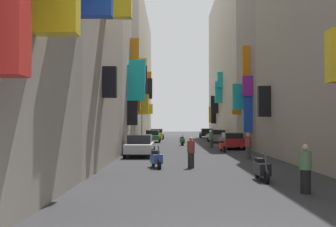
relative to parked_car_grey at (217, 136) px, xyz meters
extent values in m
plane|color=#2D2D30|center=(-3.81, -8.99, -0.77)|extent=(140.00, 140.00, 0.00)
cube|color=yellow|center=(-8.25, -35.50, 4.35)|extent=(1.12, 0.50, 1.46)
cube|color=red|center=(-8.48, -37.68, 3.57)|extent=(0.67, 0.62, 2.48)
cube|color=#9E9384|center=(-11.81, -24.19, 8.05)|extent=(6.00, 12.10, 17.64)
cube|color=black|center=(-8.48, -25.81, 3.50)|extent=(0.67, 0.46, 1.55)
cube|color=yellow|center=(-8.12, -25.29, 7.67)|extent=(1.38, 0.57, 1.60)
cube|color=#B2A899|center=(-11.81, -15.07, 9.27)|extent=(6.00, 6.14, 20.09)
cube|color=orange|center=(-8.35, -14.05, 3.36)|extent=(0.93, 0.40, 1.77)
cube|color=#19B2BF|center=(-8.13, -14.98, 4.63)|extent=(1.37, 0.53, 2.81)
cube|color=orange|center=(-8.44, -12.98, 7.44)|extent=(0.74, 0.45, 2.29)
cube|color=#19B2BF|center=(-8.17, -13.30, 5.71)|extent=(1.29, 0.55, 1.95)
cube|color=black|center=(-8.42, -15.02, 2.48)|extent=(0.78, 0.40, 2.35)
cube|color=gray|center=(-11.81, -8.40, 9.77)|extent=(6.00, 7.20, 21.09)
cube|color=yellow|center=(-8.32, -6.96, 6.90)|extent=(0.99, 0.54, 2.03)
cube|color=yellow|center=(-8.19, -7.81, 3.30)|extent=(1.24, 0.56, 1.96)
cube|color=black|center=(-8.22, -9.49, 5.51)|extent=(1.18, 0.41, 2.54)
cube|color=#BCB29E|center=(-11.81, 8.10, 8.16)|extent=(6.00, 25.81, 17.87)
cube|color=orange|center=(-8.31, 1.87, 6.67)|extent=(1.01, 0.54, 2.24)
cube|color=black|center=(-8.25, 1.78, 5.71)|extent=(1.12, 0.61, 2.48)
cube|color=yellow|center=(-8.51, 13.86, 3.68)|extent=(0.61, 0.35, 1.50)
cube|color=black|center=(0.78, -19.38, 2.91)|extent=(0.81, 0.46, 2.04)
cube|color=gray|center=(4.19, -10.84, 6.59)|extent=(6.00, 8.70, 14.73)
cube|color=purple|center=(0.79, -13.83, 4.49)|extent=(0.79, 0.57, 1.61)
cube|color=orange|center=(0.77, -8.70, 3.10)|extent=(0.83, 0.41, 1.61)
cube|color=orange|center=(0.87, -12.92, 6.35)|extent=(0.63, 0.39, 3.19)
cube|color=#19B2BF|center=(0.50, -12.59, 3.71)|extent=(1.38, 0.39, 2.17)
cube|color=blue|center=(0.83, -13.69, 2.29)|extent=(0.71, 0.42, 3.10)
cube|color=#BCB29E|center=(4.19, 7.26, 9.64)|extent=(6.00, 27.50, 20.83)
cube|color=black|center=(0.66, 8.29, 4.08)|extent=(1.05, 0.44, 2.44)
cube|color=#19B2BF|center=(0.73, 4.20, 5.48)|extent=(0.92, 0.46, 2.76)
cube|color=black|center=(0.85, 11.11, 2.87)|extent=(0.68, 0.56, 2.86)
cube|color=yellow|center=(0.74, 12.38, 2.80)|extent=(0.90, 0.51, 2.45)
cube|color=#19B2BF|center=(0.87, 3.88, 7.07)|extent=(0.64, 0.56, 1.91)
cube|color=slate|center=(0.00, 0.05, -0.14)|extent=(1.78, 4.15, 0.67)
cube|color=black|center=(0.00, -0.15, 0.44)|extent=(1.57, 2.32, 0.51)
cylinder|color=black|center=(-0.89, 1.42, -0.47)|extent=(0.18, 0.60, 0.60)
cylinder|color=black|center=(0.89, 1.42, -0.47)|extent=(0.18, 0.60, 0.60)
cylinder|color=black|center=(-0.89, -1.31, -0.47)|extent=(0.18, 0.60, 0.60)
cylinder|color=black|center=(0.89, -1.31, -0.47)|extent=(0.18, 0.60, 0.60)
cube|color=#236638|center=(-7.58, 0.50, -0.20)|extent=(1.68, 3.95, 0.55)
cube|color=black|center=(-7.58, 0.70, 0.37)|extent=(1.48, 2.21, 0.59)
cylinder|color=black|center=(-6.74, -0.81, -0.47)|extent=(0.18, 0.60, 0.60)
cylinder|color=black|center=(-8.42, -0.81, -0.47)|extent=(0.18, 0.60, 0.60)
cylinder|color=black|center=(-6.74, 1.80, -0.47)|extent=(0.18, 0.60, 0.60)
cylinder|color=black|center=(-8.42, 1.80, -0.47)|extent=(0.18, 0.60, 0.60)
cube|color=black|center=(0.12, 14.65, -0.16)|extent=(1.83, 3.93, 0.63)
cube|color=black|center=(0.12, 14.45, 0.41)|extent=(1.61, 2.20, 0.51)
cylinder|color=black|center=(-0.79, 15.94, -0.47)|extent=(0.18, 0.60, 0.60)
cylinder|color=black|center=(1.03, 15.94, -0.47)|extent=(0.18, 0.60, 0.60)
cylinder|color=black|center=(-0.79, 13.35, -0.47)|extent=(0.18, 0.60, 0.60)
cylinder|color=black|center=(1.03, 13.35, -0.47)|extent=(0.18, 0.60, 0.60)
cube|color=gold|center=(-7.39, 9.51, -0.17)|extent=(1.79, 3.92, 0.60)
cube|color=black|center=(-7.39, 9.71, 0.40)|extent=(1.58, 2.20, 0.55)
cylinder|color=black|center=(-6.50, 8.22, -0.47)|extent=(0.18, 0.60, 0.60)
cylinder|color=black|center=(-8.29, 8.22, -0.47)|extent=(0.18, 0.60, 0.60)
cylinder|color=black|center=(-6.50, 10.81, -0.47)|extent=(0.18, 0.60, 0.60)
cylinder|color=black|center=(-8.29, 10.81, -0.47)|extent=(0.18, 0.60, 0.60)
cube|color=#B7B7BC|center=(-7.52, -18.91, -0.19)|extent=(1.74, 4.42, 0.58)
cube|color=black|center=(-7.52, -18.69, 0.39)|extent=(1.53, 2.48, 0.57)
cylinder|color=black|center=(-6.65, -20.37, -0.47)|extent=(0.18, 0.60, 0.60)
cylinder|color=black|center=(-8.39, -20.37, -0.47)|extent=(0.18, 0.60, 0.60)
cylinder|color=black|center=(-6.65, -17.45, -0.47)|extent=(0.18, 0.60, 0.60)
cylinder|color=black|center=(-8.39, -17.45, -0.47)|extent=(0.18, 0.60, 0.60)
cube|color=#B21E1E|center=(-0.05, -11.07, -0.16)|extent=(1.72, 4.36, 0.63)
cube|color=black|center=(-0.05, -11.29, 0.39)|extent=(1.52, 2.44, 0.47)
cylinder|color=black|center=(-0.91, -9.64, -0.47)|extent=(0.18, 0.60, 0.60)
cylinder|color=black|center=(0.81, -9.64, -0.47)|extent=(0.18, 0.60, 0.60)
cylinder|color=black|center=(-0.91, -12.51, -0.47)|extent=(0.18, 0.60, 0.60)
cylinder|color=black|center=(0.81, -12.51, -0.47)|extent=(0.18, 0.60, 0.60)
cube|color=silver|center=(-0.22, 7.52, -0.31)|extent=(0.67, 1.23, 0.45)
cube|color=black|center=(-0.26, 7.73, 0.00)|extent=(0.43, 0.61, 0.16)
cylinder|color=#4C4C51|center=(-0.10, 6.95, 0.02)|extent=(0.12, 0.28, 0.68)
cylinder|color=black|center=(-0.07, 6.80, -0.53)|extent=(0.20, 0.49, 0.48)
cylinder|color=black|center=(-0.37, 8.23, -0.53)|extent=(0.20, 0.49, 0.48)
cube|color=red|center=(-1.33, -14.71, -0.31)|extent=(0.49, 1.16, 0.45)
cube|color=black|center=(-1.34, -14.50, 0.00)|extent=(0.34, 0.57, 0.16)
cylinder|color=#4C4C51|center=(-1.31, -15.28, 0.02)|extent=(0.07, 0.28, 0.68)
cylinder|color=black|center=(-1.30, -15.43, -0.53)|extent=(0.12, 0.48, 0.48)
cylinder|color=black|center=(-1.36, -13.99, -0.53)|extent=(0.12, 0.48, 0.48)
cube|color=#2D4CAD|center=(-6.16, -25.60, -0.31)|extent=(0.70, 1.19, 0.45)
cube|color=black|center=(-6.21, -25.40, 0.00)|extent=(0.45, 0.62, 0.16)
cylinder|color=#4C4C51|center=(-6.02, -26.14, 0.02)|extent=(0.13, 0.28, 0.68)
cylinder|color=black|center=(-5.99, -26.27, -0.53)|extent=(0.22, 0.49, 0.48)
cylinder|color=black|center=(-6.33, -24.93, -0.53)|extent=(0.22, 0.49, 0.48)
cube|color=#287F3D|center=(-4.26, -6.02, -0.31)|extent=(0.52, 1.08, 0.45)
cube|color=black|center=(-4.27, -5.83, 0.00)|extent=(0.36, 0.58, 0.16)
cylinder|color=#4C4C51|center=(-4.22, -6.55, 0.02)|extent=(0.08, 0.28, 0.68)
cylinder|color=black|center=(-4.20, -6.68, -0.53)|extent=(0.14, 0.49, 0.48)
cylinder|color=black|center=(-4.31, -5.37, -0.53)|extent=(0.14, 0.49, 0.48)
cube|color=black|center=(-1.89, -29.82, -0.31)|extent=(0.45, 1.20, 0.45)
cube|color=black|center=(-1.89, -29.59, 0.00)|extent=(0.32, 0.56, 0.16)
cylinder|color=#4C4C51|center=(-1.88, -30.42, 0.02)|extent=(0.06, 0.27, 0.68)
cylinder|color=black|center=(-1.88, -30.57, -0.53)|extent=(0.10, 0.48, 0.48)
cylinder|color=black|center=(-1.89, -29.07, -0.53)|extent=(0.10, 0.48, 0.48)
cylinder|color=#3B3B3B|center=(-1.70, -9.67, -0.39)|extent=(0.42, 0.42, 0.77)
cylinder|color=#4C724C|center=(-1.70, -9.67, 0.31)|extent=(0.50, 0.50, 0.61)
sphere|color=tan|center=(-1.70, -9.67, 0.72)|extent=(0.21, 0.21, 0.21)
cylinder|color=black|center=(-1.16, -32.58, -0.40)|extent=(0.43, 0.43, 0.76)
cylinder|color=#4C724C|center=(-1.16, -32.58, 0.28)|extent=(0.51, 0.51, 0.60)
sphere|color=tan|center=(-1.16, -32.58, 0.68)|extent=(0.20, 0.20, 0.20)
cylinder|color=#3A3A3A|center=(-0.59, -20.82, -0.38)|extent=(0.45, 0.45, 0.78)
cylinder|color=maroon|center=(-0.59, -20.82, 0.32)|extent=(0.53, 0.53, 0.62)
sphere|color=tan|center=(-0.59, -20.82, 0.73)|extent=(0.21, 0.21, 0.21)
cylinder|color=black|center=(-4.42, -25.69, -0.40)|extent=(0.39, 0.39, 0.75)
cylinder|color=maroon|center=(-4.42, -25.69, 0.28)|extent=(0.46, 0.46, 0.60)
sphere|color=tan|center=(-4.42, -25.69, 0.68)|extent=(0.20, 0.20, 0.20)
camera|label=1|loc=(-5.44, -44.71, 1.44)|focal=40.76mm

